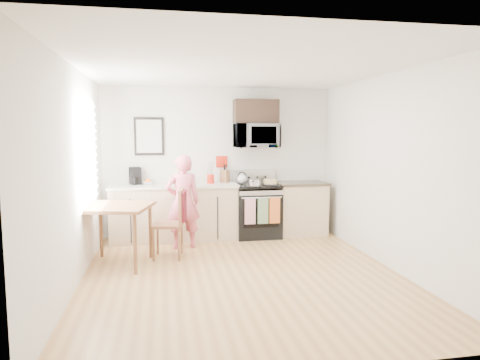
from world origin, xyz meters
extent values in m
plane|color=#9E6E3D|center=(0.00, 0.00, 0.00)|extent=(4.60, 4.60, 0.00)
cube|color=silver|center=(0.00, 2.30, 1.30)|extent=(4.00, 0.04, 2.60)
cube|color=silver|center=(0.00, -2.30, 1.30)|extent=(4.00, 0.04, 2.60)
cube|color=silver|center=(-2.00, 0.00, 1.30)|extent=(0.04, 4.60, 2.60)
cube|color=silver|center=(2.00, 0.00, 1.30)|extent=(0.04, 4.60, 2.60)
cube|color=white|center=(0.00, 0.00, 2.60)|extent=(4.00, 4.60, 0.04)
cube|color=white|center=(-1.98, 0.80, 1.55)|extent=(0.02, 1.40, 1.50)
cube|color=white|center=(-1.97, 0.80, 1.55)|extent=(0.01, 1.30, 1.40)
cube|color=tan|center=(-0.80, 2.00, 0.45)|extent=(2.10, 0.60, 0.90)
cube|color=beige|center=(-0.80, 2.00, 0.92)|extent=(2.14, 0.64, 0.04)
cube|color=tan|center=(1.43, 2.00, 0.45)|extent=(0.84, 0.60, 0.90)
cube|color=black|center=(1.43, 2.00, 0.92)|extent=(0.88, 0.64, 0.04)
cube|color=black|center=(0.63, 1.97, 0.39)|extent=(0.76, 0.65, 0.77)
cube|color=black|center=(0.63, 1.66, 0.45)|extent=(0.61, 0.02, 0.45)
cube|color=#B3B2B7|center=(0.63, 1.66, 0.78)|extent=(0.74, 0.02, 0.14)
cylinder|color=#B3B2B7|center=(0.63, 1.61, 0.74)|extent=(0.68, 0.02, 0.02)
cube|color=black|center=(0.63, 1.97, 0.90)|extent=(0.76, 0.65, 0.04)
cube|color=#B3B2B7|center=(0.63, 2.25, 1.04)|extent=(0.76, 0.08, 0.24)
cube|color=beige|center=(0.43, 1.61, 0.52)|extent=(0.18, 0.02, 0.44)
cube|color=#5C754E|center=(0.65, 1.61, 0.52)|extent=(0.18, 0.02, 0.44)
cube|color=#BE601C|center=(0.85, 1.61, 0.52)|extent=(0.18, 0.02, 0.44)
imported|color=#B3B2B7|center=(0.63, 2.08, 1.76)|extent=(0.76, 0.51, 0.42)
cube|color=black|center=(0.63, 2.12, 2.18)|extent=(0.76, 0.35, 0.40)
cube|color=black|center=(-1.20, 2.28, 1.75)|extent=(0.50, 0.03, 0.65)
cube|color=#A4ABA1|center=(-1.20, 2.26, 1.75)|extent=(0.42, 0.01, 0.56)
cube|color=red|center=(0.05, 2.28, 1.30)|extent=(0.20, 0.02, 0.20)
imported|color=#DF3D5D|center=(-0.68, 1.45, 0.74)|extent=(0.57, 0.41, 1.47)
cube|color=brown|center=(-1.62, 0.71, 0.81)|extent=(0.89, 0.89, 0.04)
cylinder|color=brown|center=(-2.06, 0.44, 0.39)|extent=(0.05, 0.05, 0.79)
cylinder|color=brown|center=(-1.35, 0.27, 0.39)|extent=(0.05, 0.05, 0.79)
cylinder|color=brown|center=(-1.88, 1.16, 0.39)|extent=(0.05, 0.05, 0.79)
cylinder|color=brown|center=(-1.17, 0.98, 0.39)|extent=(0.05, 0.05, 0.79)
cube|color=brown|center=(-0.92, 0.94, 0.49)|extent=(0.48, 0.48, 0.04)
cube|color=brown|center=(-0.73, 0.91, 0.75)|extent=(0.11, 0.42, 0.51)
cube|color=#4F0D1A|center=(-0.70, 0.91, 0.76)|extent=(0.12, 0.39, 0.42)
cylinder|color=brown|center=(-1.13, 0.79, 0.23)|extent=(0.03, 0.03, 0.46)
cylinder|color=brown|center=(-0.77, 0.74, 0.23)|extent=(0.03, 0.03, 0.46)
cylinder|color=brown|center=(-1.07, 1.15, 0.23)|extent=(0.03, 0.03, 0.46)
cylinder|color=brown|center=(-0.72, 1.09, 0.23)|extent=(0.03, 0.03, 0.46)
cube|color=brown|center=(0.10, 2.21, 1.05)|extent=(0.16, 0.17, 0.22)
cylinder|color=red|center=(-0.17, 2.10, 1.02)|extent=(0.12, 0.12, 0.16)
imported|color=white|center=(-1.23, 2.18, 0.96)|extent=(0.21, 0.21, 0.05)
cube|color=tan|center=(-0.73, 2.12, 1.06)|extent=(0.12, 0.12, 0.24)
cube|color=black|center=(-1.45, 2.20, 1.09)|extent=(0.22, 0.24, 0.29)
cylinder|color=black|center=(-1.45, 2.11, 1.01)|extent=(0.11, 0.11, 0.11)
cube|color=tan|center=(-0.59, 1.91, 0.99)|extent=(0.29, 0.18, 0.10)
cylinder|color=black|center=(0.83, 1.84, 0.93)|extent=(0.28, 0.28, 0.01)
cylinder|color=tan|center=(0.83, 1.84, 0.98)|extent=(0.23, 0.23, 0.07)
sphere|color=white|center=(0.38, 2.08, 1.01)|extent=(0.17, 0.17, 0.17)
cone|color=white|center=(0.38, 2.08, 1.10)|extent=(0.05, 0.05, 0.05)
torus|color=black|center=(0.38, 2.08, 1.06)|extent=(0.15, 0.02, 0.15)
cylinder|color=#B3B2B7|center=(0.53, 1.75, 0.98)|extent=(0.20, 0.20, 0.10)
cylinder|color=black|center=(0.48, 1.61, 1.02)|extent=(0.09, 0.18, 0.02)
camera|label=1|loc=(-0.98, -5.22, 1.81)|focal=32.00mm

